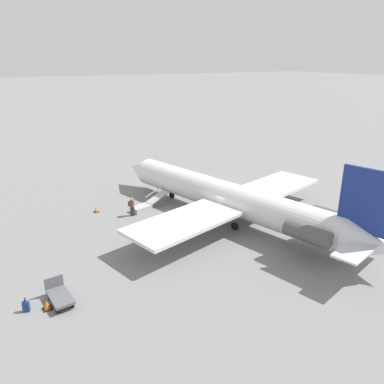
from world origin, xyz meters
The scene contains 8 objects.
ground_plane centered at (0.00, 0.00, 0.00)m, with size 600.00×600.00×0.00m, color slate.
airplane_main centered at (-0.90, -0.23, 2.11)m, with size 28.12×21.48×7.05m.
boarding_stairs centered at (5.43, 5.36, 0.38)m, with size 1.97×4.14×1.74m.
passenger centered at (4.71, 6.89, 1.00)m, with size 0.40×0.56×1.74m.
luggage_cart centered at (-5.20, 15.36, 0.46)m, with size 2.29×1.29×1.22m.
suitcase centered at (-5.14, 17.18, 0.33)m, with size 0.35×0.42×0.88m.
traffic_cone_near_stairs centered at (7.23, 9.49, 0.24)m, with size 0.47×0.47×0.52m.
traffic_cone_near_cart centered at (-5.50, 16.13, 0.27)m, with size 0.52×0.52×0.58m.
Camera 1 is at (-25.10, 17.98, 13.50)m, focal length 35.00 mm.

